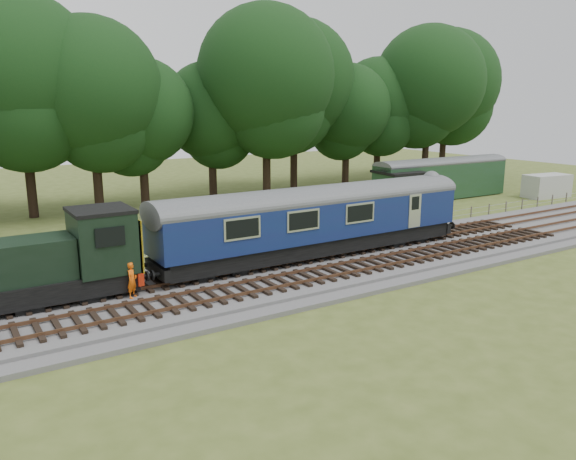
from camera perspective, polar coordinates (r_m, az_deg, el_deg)
ground at (r=28.37m, az=1.43°, el=-4.48°), size 120.00×120.00×0.00m
ballast at (r=28.32m, az=1.44°, el=-4.15°), size 70.00×7.00×0.35m
track_north at (r=29.38m, az=-0.08°, el=-3.03°), size 67.20×2.40×0.21m
track_south at (r=26.99m, az=3.33°, el=-4.49°), size 67.20×2.40×0.21m
fence at (r=32.05m, az=-3.05°, el=-2.46°), size 64.00×0.12×1.00m
tree_line at (r=47.73m, az=-13.44°, el=2.28°), size 70.00×8.00×18.00m
dmu_railcar at (r=29.87m, az=2.93°, el=1.55°), size 18.05×2.86×3.88m
shunter_loco at (r=24.93m, az=-24.28°, el=-3.37°), size 8.92×2.60×3.38m
worker at (r=24.66m, az=-15.56°, el=-4.91°), size 0.67×0.66×1.56m
parked_coach at (r=52.08m, az=15.34°, el=5.29°), size 14.15×2.71×3.61m
shed at (r=48.01m, az=11.19°, el=4.22°), size 3.90×3.90×2.88m
caravan at (r=56.41m, az=24.79°, el=4.09°), size 4.46×2.59×2.07m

